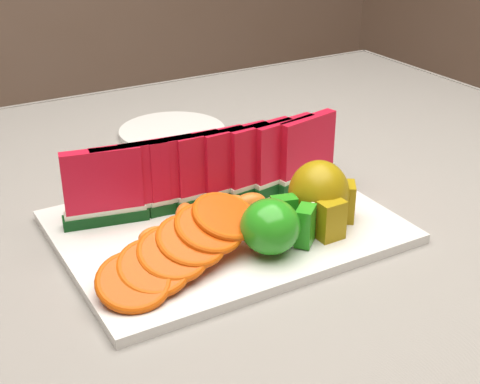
{
  "coord_description": "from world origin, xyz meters",
  "views": [
    {
      "loc": [
        -0.32,
        -0.75,
        1.17
      ],
      "look_at": [
        0.05,
        -0.11,
        0.81
      ],
      "focal_mm": 50.0,
      "sensor_mm": 36.0,
      "label": 1
    }
  ],
  "objects_px": {
    "apple_cluster": "(275,225)",
    "pear_cluster": "(321,196)",
    "side_plate": "(172,132)",
    "platter": "(225,227)"
  },
  "relations": [
    {
      "from": "pear_cluster",
      "to": "side_plate",
      "type": "bearing_deg",
      "value": 92.65
    },
    {
      "from": "platter",
      "to": "apple_cluster",
      "type": "relative_size",
      "value": 3.8
    },
    {
      "from": "apple_cluster",
      "to": "pear_cluster",
      "type": "distance_m",
      "value": 0.09
    },
    {
      "from": "apple_cluster",
      "to": "side_plate",
      "type": "bearing_deg",
      "value": 81.19
    },
    {
      "from": "platter",
      "to": "pear_cluster",
      "type": "relative_size",
      "value": 3.98
    },
    {
      "from": "apple_cluster",
      "to": "side_plate",
      "type": "height_order",
      "value": "apple_cluster"
    },
    {
      "from": "apple_cluster",
      "to": "pear_cluster",
      "type": "xyz_separation_m",
      "value": [
        0.08,
        0.03,
        0.01
      ]
    },
    {
      "from": "apple_cluster",
      "to": "pear_cluster",
      "type": "height_order",
      "value": "pear_cluster"
    },
    {
      "from": "apple_cluster",
      "to": "side_plate",
      "type": "distance_m",
      "value": 0.43
    },
    {
      "from": "platter",
      "to": "pear_cluster",
      "type": "height_order",
      "value": "pear_cluster"
    }
  ]
}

